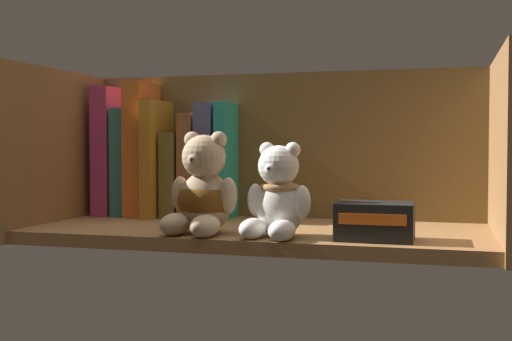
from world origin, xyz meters
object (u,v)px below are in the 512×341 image
object	(u,v)px
book_6	(211,160)
book_7	(227,161)
book_4	(177,175)
book_5	(194,165)
small_product_box	(375,221)
book_0	(111,151)
teddy_bear_smaller	(278,197)
book_2	(145,150)
teddy_bear_larger	(203,193)
book_1	(128,162)
book_3	(162,159)

from	to	relation	value
book_6	book_7	world-z (taller)	same
book_4	book_7	distance (cm)	10.16
book_4	book_5	distance (cm)	3.73
book_5	book_7	bearing A→B (deg)	0.00
small_product_box	book_5	bearing A→B (deg)	149.40
book_0	teddy_bear_smaller	bearing A→B (deg)	-29.83
book_4	teddy_bear_smaller	bearing A→B (deg)	-41.47
book_5	book_2	bearing A→B (deg)	180.00
teddy_bear_smaller	book_4	bearing A→B (deg)	138.53
book_4	teddy_bear_smaller	xyz separation A→B (cm)	(24.50, -21.65, -1.91)
book_6	book_0	bearing A→B (deg)	-180.00
book_7	teddy_bear_larger	bearing A→B (deg)	-81.24
book_1	small_product_box	distance (cm)	52.48
book_0	book_6	bearing A→B (deg)	0.00
book_0	teddy_bear_smaller	size ratio (longest dim) A/B	1.77
book_0	book_5	xyz separation A→B (cm)	(16.57, 0.00, -2.54)
book_0	book_2	xyz separation A→B (cm)	(7.01, 0.00, 0.29)
book_7	small_product_box	size ratio (longest dim) A/B	1.97
teddy_bear_smaller	small_product_box	bearing A→B (deg)	4.84
book_1	book_6	bearing A→B (deg)	0.00
book_3	teddy_bear_smaller	xyz separation A→B (cm)	(27.49, -21.65, -4.80)
book_1	book_5	bearing A→B (deg)	0.00
book_2	small_product_box	xyz separation A→B (cm)	(44.24, -20.51, -9.60)
book_4	book_6	world-z (taller)	book_6
book_2	book_6	world-z (taller)	book_2
book_5	book_0	bearing A→B (deg)	-180.00
book_5	teddy_bear_smaller	bearing A→B (deg)	-45.62
book_5	teddy_bear_larger	distance (cm)	23.11
book_0	teddy_bear_smaller	world-z (taller)	book_0
book_1	book_2	distance (cm)	4.21
book_5	teddy_bear_larger	size ratio (longest dim) A/B	1.24
book_1	book_5	world-z (taller)	book_1
book_0	book_2	world-z (taller)	book_2
book_2	small_product_box	distance (cm)	49.70
book_2	book_3	xyz separation A→B (cm)	(3.25, 0.00, -1.65)
teddy_bear_smaller	small_product_box	world-z (taller)	teddy_bear_smaller
book_1	book_2	bearing A→B (deg)	0.00
book_4	book_6	xyz separation A→B (cm)	(6.74, -0.00, 2.64)
book_6	book_1	bearing A→B (deg)	180.00
book_1	book_4	distance (cm)	10.02
book_3	book_5	world-z (taller)	book_3
book_0	book_2	bearing A→B (deg)	0.00
book_7	book_5	bearing A→B (deg)	180.00
book_6	small_product_box	bearing A→B (deg)	-33.28
book_1	book_5	xyz separation A→B (cm)	(13.08, 0.00, -0.52)
book_2	book_7	xyz separation A→B (cm)	(16.07, 0.00, -1.93)
book_0	teddy_bear_smaller	xyz separation A→B (cm)	(37.76, -21.65, -6.16)
teddy_bear_larger	teddy_bear_smaller	xyz separation A→B (cm)	(11.49, -0.96, -0.18)
book_0	small_product_box	world-z (taller)	book_0
book_7	book_4	bearing A→B (deg)	180.00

